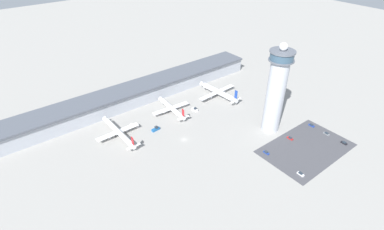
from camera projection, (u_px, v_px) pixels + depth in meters
ground_plane at (184, 140)px, 215.48m from camera, size 1000.00×1000.00×0.00m
terminal_building at (136, 93)px, 257.95m from camera, size 233.33×25.00×14.19m
control_tower at (276, 90)px, 208.80m from camera, size 17.03×17.03×67.38m
parking_lot_surface at (306, 148)px, 207.36m from camera, size 64.00×40.00×0.01m
airplane_gate_alpha at (118, 132)px, 216.07m from camera, size 32.72×45.48×12.08m
airplane_gate_bravo at (171, 108)px, 244.14m from camera, size 32.68×37.97×11.82m
airplane_gate_charlie at (218, 92)px, 265.26m from camera, size 40.72×43.86×14.38m
service_truck_catering at (135, 125)px, 228.64m from camera, size 5.74×7.36×2.69m
service_truck_fuel at (156, 129)px, 224.41m from camera, size 6.54×2.80×3.15m
service_truck_baggage at (195, 109)px, 247.90m from camera, size 2.41×5.97×2.86m
car_navy_sedan at (290, 138)px, 215.85m from camera, size 1.92×4.63×1.36m
car_white_wagon at (301, 174)px, 185.42m from camera, size 1.93×4.57×1.53m
car_yellow_taxi at (266, 153)px, 202.50m from camera, size 1.86×4.44×1.56m
car_blue_compact at (311, 125)px, 229.30m from camera, size 1.77×4.62×1.58m
car_grey_coupe at (327, 134)px, 220.48m from camera, size 1.72×4.65×1.41m
car_black_suv at (344, 143)px, 211.25m from camera, size 1.80×4.38×1.49m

